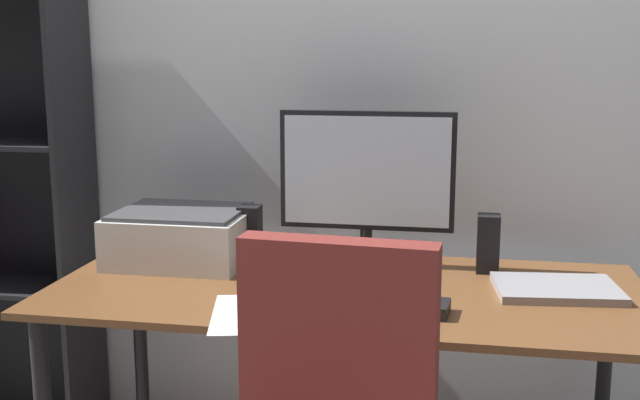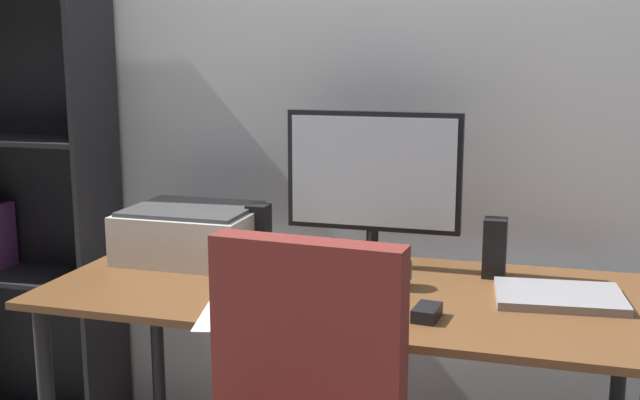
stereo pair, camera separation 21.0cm
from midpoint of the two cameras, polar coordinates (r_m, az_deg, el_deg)
The scene contains 11 objects.
back_wall at distance 2.55m, azimuth 1.46°, elevation 9.29°, with size 6.40×0.10×2.60m, color silver.
desk at distance 2.14m, azimuth -0.90°, elevation -8.51°, with size 1.61×0.73×0.74m.
monitor at distance 2.27m, azimuth 0.83°, elevation 1.53°, with size 0.52×0.20×0.46m.
keyboard at distance 1.92m, azimuth -1.29°, elevation -8.02°, with size 0.29×0.11×0.02m, color #B7BABC.
mouse at distance 1.90m, azimuth 5.51°, elevation -8.06°, with size 0.06×0.10×0.03m, color black.
coffee_mug at distance 2.12m, azimuth 2.46°, elevation -5.06°, with size 0.10×0.08×0.10m.
laptop at distance 2.13m, azimuth 14.39°, elevation -6.41°, with size 0.32×0.23×0.02m, color #99999E.
speaker_left at distance 2.38m, azimuth -7.72°, elevation -2.48°, with size 0.06×0.07×0.17m, color black.
speaker_right at distance 2.27m, azimuth 9.74°, elevation -3.22°, with size 0.06×0.07×0.17m, color black.
printer at distance 2.41m, azimuth -12.63°, elevation -2.62°, with size 0.40×0.34×0.16m.
paper_sheet at distance 1.92m, azimuth -7.96°, elevation -8.37°, with size 0.21×0.30×0.00m, color white.
Camera 1 is at (0.30, -2.01, 1.37)m, focal length 43.33 mm.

